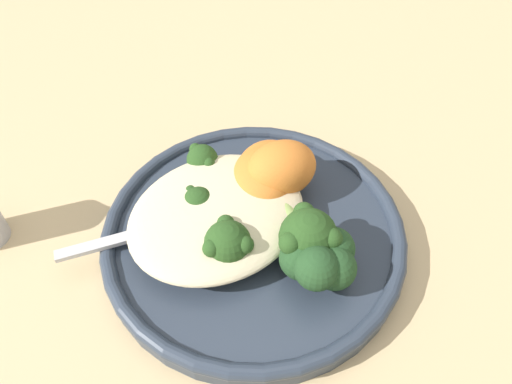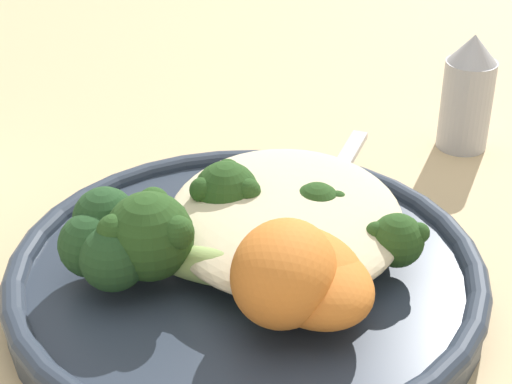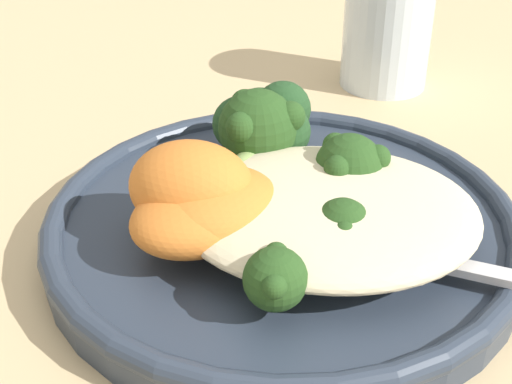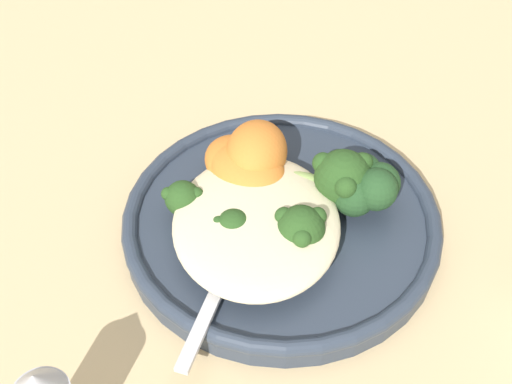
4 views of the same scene
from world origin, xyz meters
TOP-DOWN VIEW (x-y plane):
  - ground_plane at (0.00, 0.00)m, footprint 4.00×4.00m
  - plate at (-0.01, -0.02)m, footprint 0.24×0.24m
  - quinoa_mound at (-0.04, 0.00)m, footprint 0.14×0.12m
  - broccoli_stalk_0 at (-0.00, 0.03)m, footprint 0.05×0.10m
  - broccoli_stalk_1 at (-0.03, 0.01)m, footprint 0.08×0.05m
  - broccoli_stalk_2 at (-0.03, -0.02)m, footprint 0.11×0.06m
  - broccoli_stalk_3 at (0.00, -0.05)m, footprint 0.05×0.10m
  - sweet_potato_chunk_0 at (0.03, -0.00)m, footprint 0.07×0.06m
  - sweet_potato_chunk_1 at (0.02, 0.01)m, footprint 0.08×0.08m
  - sweet_potato_chunk_2 at (0.01, 0.01)m, footprint 0.08×0.08m
  - kale_tuft at (-0.00, -0.08)m, footprint 0.05×0.06m
  - spoon at (-0.07, 0.02)m, footprint 0.11×0.05m

SIDE VIEW (x-z plane):
  - ground_plane at x=0.00m, z-range 0.00..0.00m
  - plate at x=-0.01m, z-range 0.00..0.02m
  - spoon at x=-0.07m, z-range 0.02..0.03m
  - broccoli_stalk_1 at x=-0.03m, z-range 0.02..0.05m
  - broccoli_stalk_0 at x=0.00m, z-range 0.02..0.05m
  - quinoa_mound at x=-0.04m, z-range 0.02..0.04m
  - sweet_potato_chunk_1 at x=0.02m, z-range 0.02..0.05m
  - broccoli_stalk_2 at x=-0.03m, z-range 0.02..0.05m
  - sweet_potato_chunk_2 at x=0.01m, z-range 0.02..0.05m
  - kale_tuft at x=0.00m, z-range 0.02..0.06m
  - broccoli_stalk_3 at x=0.00m, z-range 0.02..0.06m
  - sweet_potato_chunk_0 at x=0.03m, z-range 0.02..0.07m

